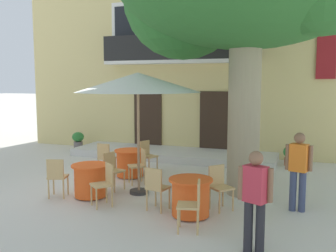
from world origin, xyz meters
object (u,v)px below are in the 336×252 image
cafe_chair_middle_1 (106,157)px  cafe_chair_middle_2 (140,163)px  cafe_chair_near_tree_0 (219,184)px  cafe_table_middle (130,163)px  cafe_umbrella (138,83)px  ground_planter_left (78,140)px  pedestrian_near_entrance (299,167)px  cafe_table_front (91,180)px  cafe_chair_middle_0 (147,154)px  cafe_chair_front_2 (112,168)px  pedestrian_mid_plaza (255,196)px  cafe_chair_near_tree_2 (193,202)px  cafe_chair_front_0 (57,175)px  cafe_table_near_tree (191,197)px  ground_planter_right (289,155)px  cafe_chair_front_1 (105,182)px  cafe_chair_near_tree_1 (156,186)px

cafe_chair_middle_1 → cafe_chair_middle_2: same height
cafe_chair_near_tree_0 → cafe_table_middle: bearing=148.7°
cafe_chair_near_tree_0 → cafe_umbrella: cafe_umbrella is taller
ground_planter_left → pedestrian_near_entrance: bearing=-28.3°
cafe_table_front → pedestrian_near_entrance: pedestrian_near_entrance is taller
cafe_chair_middle_0 → ground_planter_left: 4.53m
cafe_table_middle → cafe_chair_front_2: cafe_chair_front_2 is taller
ground_planter_left → pedestrian_mid_plaza: bearing=-41.2°
cafe_chair_near_tree_2 → cafe_umbrella: cafe_umbrella is taller
cafe_table_front → cafe_chair_front_0: bearing=-155.9°
cafe_chair_near_tree_2 → ground_planter_left: 8.88m
cafe_table_middle → pedestrian_near_entrance: pedestrian_near_entrance is taller
cafe_table_front → cafe_chair_near_tree_2: bearing=-22.0°
cafe_table_front → ground_planter_left: (-3.66, 5.01, 0.01)m
cafe_chair_near_tree_0 → cafe_chair_front_2: 2.84m
cafe_chair_middle_1 → pedestrian_near_entrance: (5.19, -1.32, 0.39)m
cafe_chair_front_2 → cafe_chair_middle_0: bearing=87.6°
cafe_chair_near_tree_0 → cafe_table_front: (-2.95, -0.21, -0.14)m
cafe_chair_near_tree_0 → cafe_chair_middle_1: 4.06m
cafe_chair_middle_2 → cafe_umbrella: bearing=-66.8°
cafe_chair_near_tree_0 → cafe_umbrella: size_ratio=0.31×
cafe_table_middle → cafe_chair_middle_0: bearing=74.5°
cafe_table_middle → cafe_umbrella: (0.88, -1.34, 2.22)m
cafe_chair_near_tree_2 → pedestrian_mid_plaza: 1.29m
ground_planter_left → cafe_table_near_tree: bearing=-41.3°
cafe_chair_near_tree_0 → pedestrian_near_entrance: (1.53, 0.43, 0.39)m
cafe_table_middle → cafe_chair_front_2: (0.12, -1.24, 0.14)m
cafe_table_near_tree → pedestrian_near_entrance: (1.96, 1.04, 0.52)m
cafe_chair_near_tree_0 → ground_planter_right: (1.17, 4.78, -0.19)m
cafe_table_near_tree → ground_planter_left: size_ratio=1.22×
cafe_chair_front_0 → pedestrian_near_entrance: size_ratio=0.56×
cafe_chair_near_tree_0 → cafe_chair_middle_0: (-2.71, 2.50, 0.00)m
cafe_chair_near_tree_0 → pedestrian_mid_plaza: pedestrian_mid_plaza is taller
cafe_table_near_tree → ground_planter_right: cafe_table_near_tree is taller
cafe_chair_middle_0 → pedestrian_mid_plaza: (3.66, -4.32, 0.38)m
cafe_chair_middle_1 → cafe_chair_front_0: size_ratio=1.00×
cafe_chair_middle_2 → cafe_umbrella: cafe_umbrella is taller
cafe_chair_front_1 → cafe_chair_near_tree_1: bearing=3.8°
cafe_chair_middle_0 → cafe_chair_front_0: 3.16m
cafe_umbrella → cafe_chair_middle_1: bearing=141.3°
cafe_chair_middle_1 → cafe_chair_front_1: 2.73m
cafe_table_near_tree → cafe_chair_front_1: bearing=-179.4°
cafe_chair_front_2 → cafe_chair_front_1: bearing=-68.4°
cafe_chair_front_1 → ground_planter_right: (3.50, 5.42, -0.19)m
cafe_chair_middle_0 → cafe_chair_middle_2: size_ratio=1.00×
cafe_chair_near_tree_0 → pedestrian_mid_plaza: size_ratio=0.57×
cafe_chair_near_tree_2 → cafe_chair_front_2: 3.20m
cafe_chair_near_tree_2 → ground_planter_left: size_ratio=1.29×
ground_planter_left → pedestrian_mid_plaza: size_ratio=0.44×
cafe_chair_front_1 → pedestrian_near_entrance: pedestrian_near_entrance is taller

